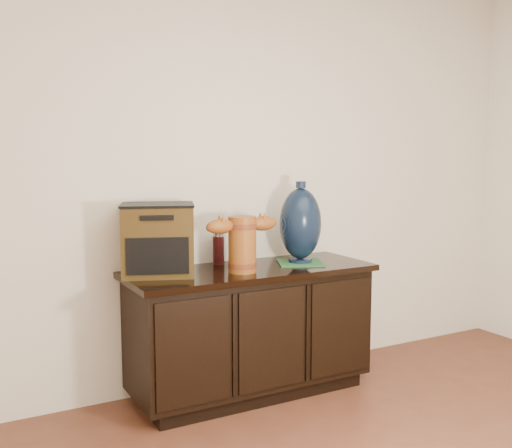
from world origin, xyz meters
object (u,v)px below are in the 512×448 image
terracotta_vessel (242,241)px  tv_radio (158,239)px  lamp_base (300,224)px  sideboard (250,330)px  spray_can (219,248)px

terracotta_vessel → tv_radio: bearing=158.2°
terracotta_vessel → lamp_base: (0.43, 0.07, 0.06)m
sideboard → spray_can: size_ratio=7.37×
terracotta_vessel → spray_can: bearing=91.6°
tv_radio → lamp_base: size_ratio=0.97×
spray_can → sideboard: bearing=-60.6°
sideboard → lamp_base: lamp_base is taller
terracotta_vessel → spray_can: terracotta_vessel is taller
sideboard → terracotta_vessel: bearing=-139.9°
sideboard → lamp_base: size_ratio=2.99×
lamp_base → spray_can: (-0.45, 0.20, -0.14)m
sideboard → lamp_base: bearing=-1.2°
sideboard → lamp_base: (0.34, -0.01, 0.61)m
terracotta_vessel → lamp_base: size_ratio=0.90×
tv_radio → lamp_base: (0.87, -0.09, 0.04)m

